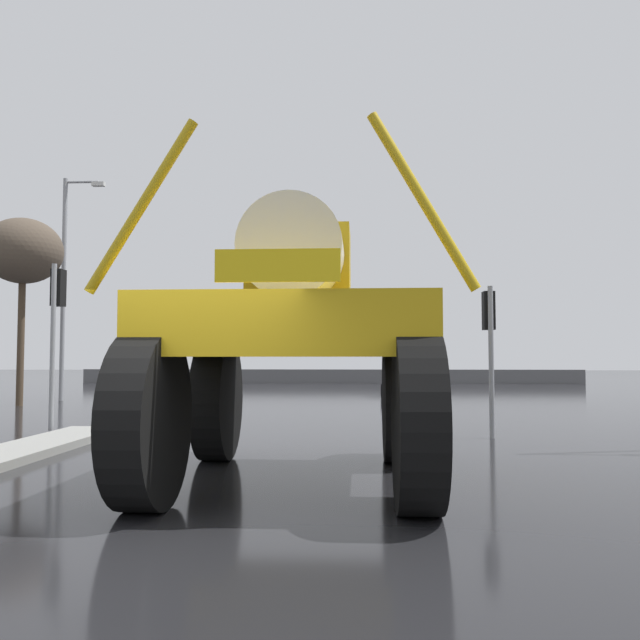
# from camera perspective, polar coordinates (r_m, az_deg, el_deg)

# --- Properties ---
(ground_plane) EXTENTS (120.00, 120.00, 0.00)m
(ground_plane) POSITION_cam_1_polar(r_m,az_deg,el_deg) (24.40, -1.06, -7.26)
(ground_plane) COLOR black
(oversize_sprayer) EXTENTS (4.47, 5.68, 4.49)m
(oversize_sprayer) POSITION_cam_1_polar(r_m,az_deg,el_deg) (9.27, -2.02, -2.19)
(oversize_sprayer) COLOR black
(oversize_sprayer) RESTS_ON ground
(sedan_ahead) EXTENTS (2.28, 4.28, 1.52)m
(sedan_ahead) POSITION_cam_1_polar(r_m,az_deg,el_deg) (28.74, 7.42, -5.19)
(sedan_ahead) COLOR navy
(sedan_ahead) RESTS_ON ground
(traffic_signal_near_left) EXTENTS (0.24, 0.54, 3.82)m
(traffic_signal_near_left) POSITION_cam_1_polar(r_m,az_deg,el_deg) (16.03, -21.82, 0.80)
(traffic_signal_near_left) COLOR gray
(traffic_signal_near_left) RESTS_ON ground
(traffic_signal_near_right) EXTENTS (0.24, 0.54, 3.26)m
(traffic_signal_near_right) POSITION_cam_1_polar(r_m,az_deg,el_deg) (14.79, 14.43, -0.63)
(traffic_signal_near_right) COLOR gray
(traffic_signal_near_right) RESTS_ON ground
(traffic_signal_far_left) EXTENTS (0.24, 0.55, 4.18)m
(traffic_signal_far_left) POSITION_cam_1_polar(r_m,az_deg,el_deg) (31.53, 8.44, -0.76)
(traffic_signal_far_left) COLOR gray
(traffic_signal_far_left) RESTS_ON ground
(streetlight_far_left) EXTENTS (1.69, 0.24, 8.87)m
(streetlight_far_left) POSITION_cam_1_polar(r_m,az_deg,el_deg) (28.08, -21.10, 3.43)
(streetlight_far_left) COLOR gray
(streetlight_far_left) RESTS_ON ground
(bare_tree_left) EXTENTS (2.75, 2.75, 6.66)m
(bare_tree_left) POSITION_cam_1_polar(r_m,az_deg,el_deg) (25.83, -24.30, 5.37)
(bare_tree_left) COLOR #473828
(bare_tree_left) RESTS_ON ground
(roadside_barrier) EXTENTS (32.33, 0.24, 0.90)m
(roadside_barrier) POSITION_cam_1_polar(r_m,az_deg,el_deg) (42.59, 0.79, -4.90)
(roadside_barrier) COLOR #59595B
(roadside_barrier) RESTS_ON ground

